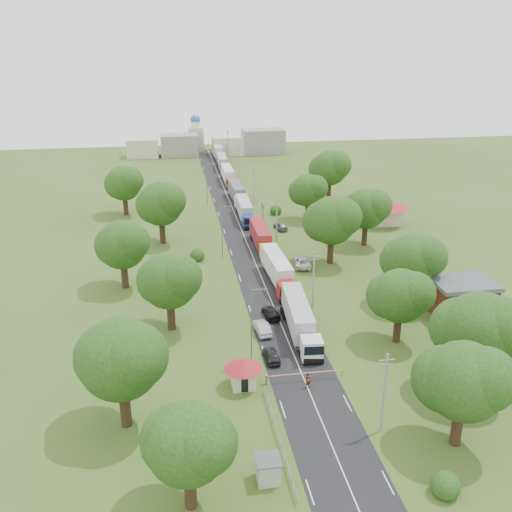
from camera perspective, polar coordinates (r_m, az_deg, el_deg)
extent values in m
plane|color=#39511B|center=(89.46, 1.12, -3.55)|extent=(260.00, 260.00, 0.00)
cube|color=black|center=(107.70, -0.73, 0.87)|extent=(8.00, 200.00, 0.04)
cylinder|color=slate|center=(66.95, 1.06, -12.28)|extent=(0.20, 0.20, 1.10)
cube|color=slate|center=(66.67, 1.06, -11.93)|extent=(0.35, 0.35, 0.25)
cylinder|color=red|center=(67.51, 4.90, -11.59)|extent=(9.00, 0.12, 0.12)
cylinder|color=slate|center=(68.88, 8.60, -11.54)|extent=(0.10, 0.10, 1.00)
cube|color=beige|center=(66.24, -1.29, -12.01)|extent=(2.60, 2.60, 2.40)
cone|color=maroon|center=(65.32, -1.30, -10.77)|extent=(4.40, 4.40, 1.10)
cube|color=black|center=(66.29, -0.15, -11.78)|extent=(0.02, 1.20, 0.90)
cube|color=black|center=(65.27, -1.13, -12.79)|extent=(0.80, 0.02, 1.90)
cube|color=#99A593|center=(54.52, 1.21, -20.62)|extent=(2.00, 2.00, 2.30)
cube|color=#47494F|center=(53.73, 1.22, -19.67)|extent=(2.30, 2.30, 0.12)
cube|color=black|center=(54.57, 2.32, -20.38)|extent=(0.02, 1.00, 0.80)
cylinder|color=slate|center=(120.74, 0.77, 4.15)|extent=(0.12, 0.12, 4.00)
cylinder|color=slate|center=(123.00, 0.58, 4.47)|extent=(0.12, 0.12, 4.00)
cube|color=navy|center=(121.41, 0.68, 5.03)|extent=(0.06, 3.00, 1.00)
cube|color=silver|center=(121.41, 0.68, 5.03)|extent=(0.07, 3.10, 0.06)
cylinder|color=gray|center=(59.20, 12.67, -13.26)|extent=(0.24, 0.24, 9.00)
cube|color=gray|center=(57.17, 12.98, -10.11)|extent=(1.60, 0.10, 0.10)
cube|color=gray|center=(57.42, 12.94, -10.54)|extent=(1.20, 0.10, 0.10)
cylinder|color=gray|center=(82.48, 5.76, -2.46)|extent=(0.24, 0.24, 9.00)
cube|color=gray|center=(81.04, 5.86, 0.00)|extent=(1.60, 0.10, 0.10)
cube|color=gray|center=(81.22, 5.85, -0.33)|extent=(1.20, 0.10, 0.10)
cylinder|color=gray|center=(108.03, 2.08, 3.44)|extent=(0.24, 0.24, 9.00)
cube|color=gray|center=(106.93, 2.11, 5.38)|extent=(1.60, 0.10, 0.10)
cube|color=gray|center=(107.07, 2.10, 5.13)|extent=(1.20, 0.10, 0.10)
cylinder|color=gray|center=(134.56, -0.20, 7.05)|extent=(0.24, 0.24, 9.00)
cube|color=gray|center=(133.67, -0.20, 8.63)|extent=(1.60, 0.10, 0.10)
cube|color=gray|center=(133.78, -0.20, 8.42)|extent=(1.20, 0.10, 0.10)
cylinder|color=gray|center=(161.58, -1.73, 9.46)|extent=(0.24, 0.24, 9.00)
cube|color=gray|center=(160.85, -1.75, 10.79)|extent=(1.60, 0.10, 0.10)
cube|color=gray|center=(160.94, -1.75, 10.61)|extent=(1.20, 0.10, 0.10)
cylinder|color=gray|center=(188.89, -2.84, 11.17)|extent=(0.24, 0.24, 9.00)
cube|color=gray|center=(188.26, -2.86, 12.31)|extent=(1.60, 0.10, 0.10)
cube|color=gray|center=(188.34, -2.86, 12.16)|extent=(1.20, 0.10, 0.10)
cylinder|color=slate|center=(68.76, -0.47, -6.98)|extent=(0.16, 0.16, 10.00)
cube|color=slate|center=(66.79, 0.28, -3.37)|extent=(1.80, 0.10, 0.10)
cube|color=slate|center=(66.97, 0.96, -3.44)|extent=(0.50, 0.22, 0.15)
cylinder|color=slate|center=(100.73, -3.43, 2.38)|extent=(0.16, 0.16, 10.00)
cube|color=slate|center=(99.39, -2.97, 4.97)|extent=(1.80, 0.10, 0.10)
cube|color=slate|center=(99.52, -2.51, 4.91)|extent=(0.50, 0.22, 0.15)
cylinder|color=slate|center=(134.22, -4.94, 7.16)|extent=(0.16, 0.16, 10.00)
cube|color=slate|center=(133.22, -4.62, 9.14)|extent=(1.80, 0.10, 0.10)
cube|color=slate|center=(133.31, -4.27, 9.09)|extent=(0.50, 0.22, 0.15)
cylinder|color=#382616|center=(60.91, 19.46, -15.74)|extent=(1.08, 1.08, 4.20)
sphere|color=#1B350E|center=(58.07, 20.09, -11.67)|extent=(7.70, 7.70, 7.70)
sphere|color=#1B350E|center=(57.50, 21.93, -11.33)|extent=(6.05, 6.05, 6.05)
sphere|color=#1B350E|center=(58.88, 18.43, -11.59)|extent=(6.60, 6.60, 6.60)
cylinder|color=#382616|center=(69.17, 20.89, -10.96)|extent=(1.12, 1.12, 4.55)
sphere|color=#1B350E|center=(66.50, 21.51, -6.87)|extent=(8.40, 8.40, 8.40)
sphere|color=#1B350E|center=(65.96, 23.26, -6.50)|extent=(6.60, 6.60, 6.60)
sphere|color=#1B350E|center=(67.33, 19.93, -6.87)|extent=(7.20, 7.20, 7.20)
cylinder|color=#382616|center=(76.86, 13.95, -7.03)|extent=(1.04, 1.04, 3.85)
sphere|color=#1B350E|center=(74.81, 14.26, -3.87)|extent=(7.00, 7.00, 7.00)
sphere|color=#1B350E|center=(74.16, 15.50, -3.59)|extent=(5.50, 5.50, 5.50)
sphere|color=#1B350E|center=(75.69, 13.17, -3.88)|extent=(6.00, 6.00, 6.00)
cylinder|color=#382616|center=(87.24, 15.15, -3.50)|extent=(1.08, 1.08, 4.20)
sphere|color=#1B350E|center=(85.28, 15.48, -0.37)|extent=(7.70, 7.70, 7.70)
sphere|color=#1B350E|center=(84.64, 16.67, -0.06)|extent=(6.05, 6.05, 6.05)
sphere|color=#1B350E|center=(86.21, 14.41, -0.42)|extent=(6.60, 6.60, 6.60)
cylinder|color=#382616|center=(100.39, 7.46, 0.51)|extent=(1.12, 1.12, 4.55)
sphere|color=#1B350E|center=(98.57, 7.61, 3.54)|extent=(8.40, 8.40, 8.40)
sphere|color=#1B350E|center=(97.64, 8.68, 3.87)|extent=(6.60, 6.60, 6.60)
sphere|color=#1B350E|center=(99.80, 6.70, 3.45)|extent=(7.20, 7.20, 7.20)
cylinder|color=#382616|center=(110.30, 10.81, 2.14)|extent=(1.08, 1.08, 4.20)
sphere|color=#1B350E|center=(108.76, 11.00, 4.69)|extent=(7.70, 7.70, 7.70)
sphere|color=#1B350E|center=(108.02, 11.91, 4.96)|extent=(6.05, 6.05, 6.05)
sphere|color=#1B350E|center=(109.80, 10.20, 4.60)|extent=(6.60, 6.60, 6.60)
cylinder|color=#382616|center=(123.84, 5.16, 4.47)|extent=(1.04, 1.04, 3.85)
sphere|color=#1B350E|center=(122.58, 5.24, 6.56)|extent=(7.00, 7.00, 7.00)
sphere|color=#1B350E|center=(121.76, 5.94, 6.80)|extent=(5.50, 5.50, 5.50)
sphere|color=#1B350E|center=(123.64, 4.64, 6.47)|extent=(6.00, 6.00, 6.00)
cylinder|color=#382616|center=(139.98, 7.30, 6.50)|extent=(1.12, 1.12, 4.55)
sphere|color=#1B350E|center=(138.68, 7.40, 8.73)|extent=(8.40, 8.40, 8.40)
sphere|color=#1B350E|center=(137.79, 8.17, 9.00)|extent=(6.60, 6.60, 6.60)
sphere|color=#1B350E|center=(139.89, 6.74, 8.62)|extent=(7.20, 7.20, 7.20)
cylinder|color=#382616|center=(52.02, -6.59, -22.12)|extent=(1.04, 1.04, 3.85)
sphere|color=#1B350E|center=(48.94, -6.83, -18.14)|extent=(7.00, 7.00, 7.00)
sphere|color=#1B350E|center=(47.72, -5.23, -18.10)|extent=(5.50, 5.50, 5.50)
sphere|color=#1B350E|center=(50.23, -8.06, -17.75)|extent=(6.00, 6.00, 6.00)
cylinder|color=#382616|center=(61.37, -12.96, -14.44)|extent=(1.12, 1.12, 4.55)
sphere|color=#1B350E|center=(58.35, -13.41, -9.98)|extent=(8.40, 8.40, 8.40)
sphere|color=#1B350E|center=(56.74, -12.03, -9.76)|extent=(6.60, 6.60, 6.60)
sphere|color=#1B350E|center=(60.06, -14.42, -9.78)|extent=(7.20, 7.20, 7.20)
cylinder|color=#382616|center=(78.39, -8.48, -5.87)|extent=(1.08, 1.08, 4.20)
sphere|color=#1B350E|center=(76.21, -8.69, -2.44)|extent=(7.70, 7.70, 7.70)
sphere|color=#1B350E|center=(74.87, -7.66, -2.13)|extent=(6.05, 6.05, 6.05)
sphere|color=#1B350E|center=(77.70, -9.49, -2.45)|extent=(6.60, 6.60, 6.60)
cylinder|color=#382616|center=(92.33, -13.00, -1.88)|extent=(1.08, 1.08, 4.20)
sphere|color=#1B350E|center=(90.48, -13.27, 1.10)|extent=(7.70, 7.70, 7.70)
sphere|color=#1B350E|center=(89.07, -12.47, 1.41)|extent=(6.05, 6.05, 6.05)
sphere|color=#1B350E|center=(92.05, -13.87, 1.03)|extent=(6.60, 6.60, 6.60)
cylinder|color=#382616|center=(110.69, -9.34, 2.40)|extent=(1.12, 1.12, 4.55)
sphere|color=#1B350E|center=(109.04, -9.51, 5.17)|extent=(8.40, 8.40, 8.40)
sphere|color=#1B350E|center=(107.63, -8.74, 5.50)|extent=(6.60, 6.60, 6.60)
sphere|color=#1B350E|center=(110.67, -10.12, 5.05)|extent=(7.20, 7.20, 7.20)
cylinder|color=#382616|center=(130.20, -12.91, 4.93)|extent=(1.08, 1.08, 4.20)
sphere|color=#1B350E|center=(128.90, -13.09, 7.11)|extent=(7.70, 7.70, 7.70)
sphere|color=#1B350E|center=(127.54, -12.53, 7.39)|extent=(6.05, 6.05, 6.05)
sphere|color=#1B350E|center=(130.44, -13.52, 6.99)|extent=(6.60, 6.60, 6.60)
cube|color=maroon|center=(86.52, 19.85, -4.13)|extent=(8.00, 6.00, 4.60)
cube|color=#47494F|center=(85.49, 20.07, -2.55)|extent=(8.60, 6.60, 0.60)
cube|color=beige|center=(123.75, 12.50, 4.06)|extent=(7.00, 5.00, 4.00)
cone|color=maroon|center=(122.95, 12.60, 5.36)|extent=(10.08, 10.08, 1.80)
cube|color=gray|center=(192.99, -7.67, 10.93)|extent=(12.00, 8.00, 7.00)
cube|color=beige|center=(194.10, -2.85, 10.99)|extent=(10.00, 8.00, 6.00)
cube|color=gray|center=(195.55, 0.71, 11.39)|extent=(14.00, 8.00, 8.00)
cube|color=beige|center=(193.18, -11.28, 10.57)|extent=(10.00, 8.00, 6.00)
cube|color=beige|center=(201.00, -6.00, 11.55)|extent=(5.00, 5.00, 8.00)
cylinder|color=silver|center=(200.23, -6.06, 12.96)|extent=(3.20, 3.20, 2.00)
sphere|color=#2659B2|center=(200.00, -6.08, 13.41)|extent=(3.40, 3.40, 3.40)
cube|color=white|center=(71.10, 5.57, -9.16)|extent=(2.74, 2.74, 2.67)
cube|color=black|center=(69.83, 5.84, -9.42)|extent=(2.46, 0.19, 1.18)
cube|color=slate|center=(70.63, 5.78, -10.41)|extent=(2.37, 0.41, 0.37)
cube|color=slate|center=(77.84, 4.19, -6.96)|extent=(3.31, 12.45, 0.32)
cube|color=#A2A3A7|center=(77.23, 4.17, -5.59)|extent=(3.54, 12.78, 3.21)
cylinder|color=black|center=(70.88, 5.73, -10.33)|extent=(2.51, 1.07, 1.07)
cylinder|color=black|center=(72.47, 5.34, -9.55)|extent=(2.51, 1.07, 1.07)
cylinder|color=black|center=(81.20, 3.59, -5.89)|extent=(2.51, 1.07, 1.07)
cylinder|color=black|center=(82.59, 3.35, -5.39)|extent=(2.51, 1.07, 1.07)
cube|color=maroon|center=(85.77, 3.05, -3.51)|extent=(2.64, 2.64, 2.64)
cube|color=black|center=(84.48, 3.23, -3.64)|extent=(2.43, 0.12, 1.16)
cube|color=slate|center=(85.15, 3.20, -4.50)|extent=(2.33, 0.34, 0.37)
cube|color=slate|center=(92.73, 2.10, -2.10)|extent=(2.92, 12.24, 0.32)
cube|color=silver|center=(92.28, 2.08, -0.94)|extent=(3.14, 12.56, 3.17)
cylinder|color=black|center=(85.41, 3.16, -4.45)|extent=(2.48, 1.06, 1.06)
cylinder|color=black|center=(87.08, 2.90, -3.92)|extent=(2.48, 1.06, 1.06)
cylinder|color=black|center=(96.17, 1.68, -1.38)|extent=(2.48, 1.06, 1.06)
cylinder|color=black|center=(97.61, 1.51, -1.02)|extent=(2.48, 1.06, 1.06)
cube|color=yellow|center=(101.20, 1.08, 0.43)|extent=(2.40, 2.40, 2.49)
cube|color=black|center=(99.97, 1.20, 0.37)|extent=(2.29, 0.03, 1.09)
cube|color=slate|center=(100.51, 1.19, -0.33)|extent=(2.19, 0.26, 0.35)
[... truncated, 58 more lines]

